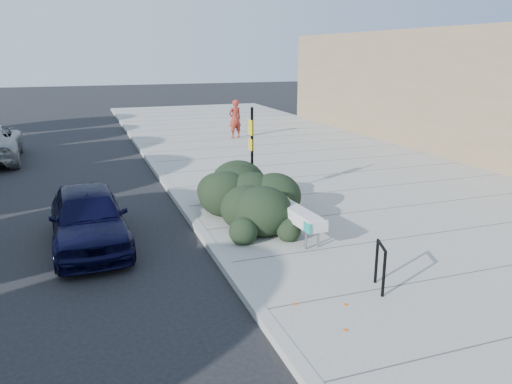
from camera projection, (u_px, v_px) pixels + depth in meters
ground at (226, 270)px, 9.98m from camera, size 120.00×120.00×0.00m
sidewalk_near at (347, 183)px, 16.30m from camera, size 11.20×50.00×0.15m
curb_near at (178, 199)px, 14.48m from camera, size 0.22×50.00×0.17m
bench at (293, 213)px, 11.31m from camera, size 0.62×2.31×0.68m
bike_rack at (380, 262)px, 8.71m from camera, size 0.23×0.56×0.85m
sign_post at (252, 148)px, 13.84m from camera, size 0.09×0.30×2.61m
hedge at (255, 191)px, 12.50m from camera, size 2.14×3.80×1.37m
sedan_navy at (88, 217)px, 11.06m from camera, size 1.74×4.03×1.35m
pedestrian at (235, 119)px, 24.15m from camera, size 0.76×0.59×1.85m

